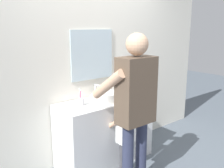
{
  "coord_description": "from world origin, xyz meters",
  "views": [
    {
      "loc": [
        -1.88,
        -2.17,
        1.79
      ],
      "look_at": [
        0.0,
        0.15,
        1.1
      ],
      "focal_mm": 40.21,
      "sensor_mm": 36.0,
      "label": 1
    }
  ],
  "objects_px": {
    "toothbrush_cup": "(81,102)",
    "adult_parent": "(135,100)",
    "soap_bottle": "(123,91)",
    "child_toddler": "(125,131)"
  },
  "relations": [
    {
      "from": "toothbrush_cup",
      "to": "soap_bottle",
      "type": "height_order",
      "value": "toothbrush_cup"
    },
    {
      "from": "toothbrush_cup",
      "to": "soap_bottle",
      "type": "bearing_deg",
      "value": 1.96
    },
    {
      "from": "toothbrush_cup",
      "to": "child_toddler",
      "type": "relative_size",
      "value": 0.22
    },
    {
      "from": "soap_bottle",
      "to": "adult_parent",
      "type": "bearing_deg",
      "value": -123.35
    },
    {
      "from": "soap_bottle",
      "to": "child_toddler",
      "type": "relative_size",
      "value": 0.18
    },
    {
      "from": "toothbrush_cup",
      "to": "child_toddler",
      "type": "distance_m",
      "value": 0.64
    },
    {
      "from": "child_toddler",
      "to": "toothbrush_cup",
      "type": "bearing_deg",
      "value": 130.79
    },
    {
      "from": "toothbrush_cup",
      "to": "soap_bottle",
      "type": "distance_m",
      "value": 0.69
    },
    {
      "from": "child_toddler",
      "to": "adult_parent",
      "type": "height_order",
      "value": "adult_parent"
    },
    {
      "from": "toothbrush_cup",
      "to": "adult_parent",
      "type": "relative_size",
      "value": 0.12
    }
  ]
}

